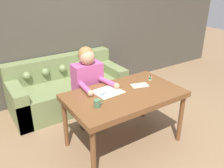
{
  "coord_description": "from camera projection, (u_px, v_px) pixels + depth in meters",
  "views": [
    {
      "loc": [
        -1.58,
        -2.03,
        2.08
      ],
      "look_at": [
        -0.1,
        0.22,
        0.86
      ],
      "focal_mm": 38.0,
      "sensor_mm": 36.0,
      "label": 1
    }
  ],
  "objects": [
    {
      "name": "scissors",
      "position": [
        104.0,
        94.0,
        2.93
      ],
      "size": [
        0.23,
        0.11,
        0.01
      ],
      "color": "silver",
      "rests_on": "dining_table"
    },
    {
      "name": "pattern_paper_main",
      "position": [
        108.0,
        92.0,
        2.98
      ],
      "size": [
        0.36,
        0.32,
        0.0
      ],
      "color": "beige",
      "rests_on": "dining_table"
    },
    {
      "name": "person",
      "position": [
        88.0,
        89.0,
        3.34
      ],
      "size": [
        0.46,
        0.62,
        1.24
      ],
      "color": "#33281E",
      "rests_on": "ground_plane"
    },
    {
      "name": "couch",
      "position": [
        68.0,
        89.0,
        4.11
      ],
      "size": [
        1.92,
        0.87,
        0.82
      ],
      "color": "olive",
      "rests_on": "ground_plane"
    },
    {
      "name": "mug",
      "position": [
        97.0,
        103.0,
        2.61
      ],
      "size": [
        0.11,
        0.08,
        0.09
      ],
      "color": "#47704C",
      "rests_on": "dining_table"
    },
    {
      "name": "wall_back",
      "position": [
        63.0,
        26.0,
        4.12
      ],
      "size": [
        8.0,
        0.06,
        2.6
      ],
      "color": "#474238",
      "rests_on": "ground_plane"
    },
    {
      "name": "ground_plane",
      "position": [
        127.0,
        146.0,
        3.19
      ],
      "size": [
        16.0,
        16.0,
        0.0
      ],
      "primitive_type": "plane",
      "color": "#846647"
    },
    {
      "name": "pattern_paper_offcut",
      "position": [
        140.0,
        85.0,
        3.15
      ],
      "size": [
        0.25,
        0.19,
        0.0
      ],
      "color": "beige",
      "rests_on": "dining_table"
    },
    {
      "name": "thread_spool",
      "position": [
        150.0,
        78.0,
        3.32
      ],
      "size": [
        0.04,
        0.04,
        0.05
      ],
      "color": "#338C4C",
      "rests_on": "dining_table"
    },
    {
      "name": "dining_table",
      "position": [
        124.0,
        98.0,
        2.98
      ],
      "size": [
        1.46,
        0.86,
        0.76
      ],
      "color": "brown",
      "rests_on": "ground_plane"
    }
  ]
}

